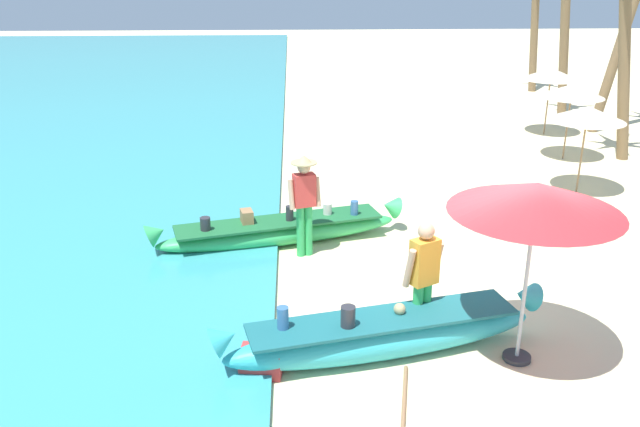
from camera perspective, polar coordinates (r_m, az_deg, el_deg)
ground_plane at (r=10.02m, az=13.01°, el=-8.69°), size 80.00×80.00×0.00m
boat_cyan_foreground at (r=8.83m, az=5.32°, el=-10.22°), size 4.44×1.59×0.85m
boat_green_midground at (r=12.10m, az=-3.48°, el=-1.46°), size 4.65×1.81×0.72m
person_vendor_hatted at (r=11.34m, az=-1.35°, el=1.30°), size 0.58×0.44×1.80m
person_tourist_customer at (r=8.97m, az=8.77°, el=-5.16°), size 0.58×0.44×1.69m
patio_umbrella_large at (r=8.29m, az=17.86°, el=1.21°), size 2.08×2.08×2.41m
parasol_row_0 at (r=15.44m, az=21.74°, el=7.87°), size 1.60×1.60×1.91m
parasol_row_1 at (r=18.00m, az=20.58°, el=9.72°), size 1.60×1.60×1.91m
parasol_row_2 at (r=20.45m, az=19.01°, el=11.14°), size 1.60×1.60×1.91m
cooler_box at (r=8.57m, az=-4.99°, el=-12.38°), size 0.56×0.43×0.34m
paddle at (r=7.84m, az=7.05°, el=-17.39°), size 0.54×1.80×0.05m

